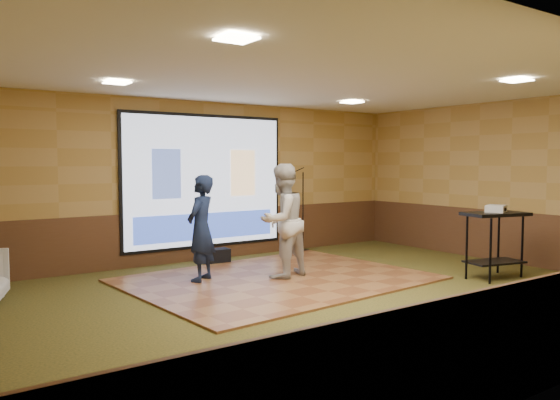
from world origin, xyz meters
TOP-DOWN VIEW (x-y plane):
  - ground at (0.00, 0.00)m, footprint 9.00×9.00m
  - room_shell at (0.00, 0.00)m, footprint 9.04×7.04m
  - wainscot_back at (0.00, 3.48)m, footprint 9.00×0.04m
  - wainscot_right at (4.48, 0.00)m, footprint 0.04×7.00m
  - projector_screen at (0.00, 3.44)m, footprint 3.32×0.06m
  - downlight_nw at (-2.20, 1.80)m, footprint 0.32×0.32m
  - downlight_ne at (2.20, 1.80)m, footprint 0.32×0.32m
  - downlight_sw at (-2.20, -1.50)m, footprint 0.32×0.32m
  - downlight_se at (2.20, -1.50)m, footprint 0.32×0.32m
  - dance_floor at (0.10, 1.19)m, footprint 4.72×3.75m
  - player_left at (-0.97, 1.71)m, footprint 0.71×0.67m
  - player_right at (0.21, 1.21)m, footprint 1.01×0.86m
  - av_table at (3.03, -0.68)m, footprint 1.01×0.53m
  - projector at (3.07, -0.67)m, footprint 0.41×0.38m
  - mic_stand at (2.08, 3.21)m, footprint 0.70×0.29m
  - duffel_bag at (-0.03, 2.97)m, footprint 0.46×0.33m

SIDE VIEW (x-z plane):
  - ground at x=0.00m, z-range 0.00..0.00m
  - dance_floor at x=0.10m, z-range 0.00..0.03m
  - duffel_bag at x=-0.03m, z-range 0.00..0.27m
  - wainscot_back at x=0.00m, z-range 0.00..0.95m
  - wainscot_right at x=4.48m, z-range 0.00..0.95m
  - mic_stand at x=2.08m, z-range -0.40..1.38m
  - av_table at x=3.03m, z-range 0.23..1.30m
  - player_left at x=-0.97m, z-range 0.03..1.67m
  - player_right at x=0.21m, z-range 0.03..1.84m
  - projector at x=3.07m, z-range 1.06..1.17m
  - projector_screen at x=0.00m, z-range 0.21..2.73m
  - room_shell at x=0.00m, z-range 0.58..3.60m
  - downlight_nw at x=-2.20m, z-range 2.96..2.98m
  - downlight_ne at x=2.20m, z-range 2.96..2.98m
  - downlight_sw at x=-2.20m, z-range 2.96..2.98m
  - downlight_se at x=2.20m, z-range 2.96..2.98m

